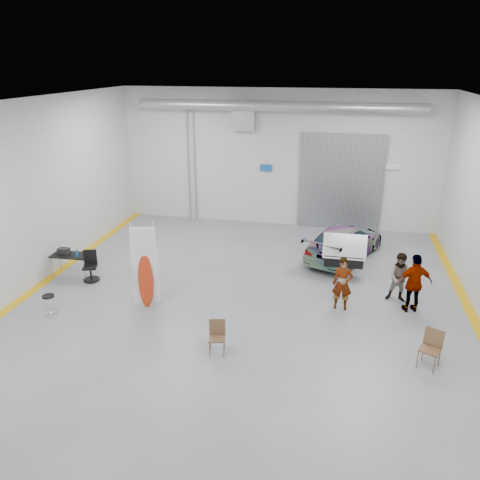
% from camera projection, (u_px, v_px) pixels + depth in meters
% --- Properties ---
extents(ground, '(16.00, 16.00, 0.00)m').
position_uv_depth(ground, '(240.00, 306.00, 14.34)').
color(ground, slate).
rests_on(ground, ground).
extents(room_shell, '(14.02, 16.18, 6.01)m').
position_uv_depth(room_shell, '(262.00, 161.00, 14.86)').
color(room_shell, '#BBBEC0').
rests_on(room_shell, ground).
extents(sedan_car, '(3.32, 4.62, 1.24)m').
position_uv_depth(sedan_car, '(344.00, 242.00, 17.77)').
color(sedan_car, silver).
rests_on(sedan_car, ground).
extents(person_a, '(0.62, 0.42, 1.64)m').
position_uv_depth(person_a, '(342.00, 284.00, 13.97)').
color(person_a, brown).
rests_on(person_a, ground).
extents(person_b, '(0.84, 0.68, 1.59)m').
position_uv_depth(person_b, '(401.00, 278.00, 14.41)').
color(person_b, slate).
rests_on(person_b, ground).
extents(person_c, '(1.14, 0.71, 1.84)m').
position_uv_depth(person_c, '(414.00, 283.00, 13.77)').
color(person_c, '#9C5534').
rests_on(person_c, ground).
extents(surfboard_display, '(0.75, 0.35, 2.72)m').
position_uv_depth(surfboard_display, '(143.00, 273.00, 14.01)').
color(surfboard_display, white).
rests_on(surfboard_display, ground).
extents(folding_chair_near, '(0.49, 0.51, 0.88)m').
position_uv_depth(folding_chair_near, '(217.00, 344.00, 11.98)').
color(folding_chair_near, brown).
rests_on(folding_chair_near, ground).
extents(folding_chair_far, '(0.61, 0.66, 0.98)m').
position_uv_depth(folding_chair_far, '(429.00, 356.00, 11.42)').
color(folding_chair_far, brown).
rests_on(folding_chair_far, ground).
extents(shop_stool, '(0.36, 0.36, 0.70)m').
position_uv_depth(shop_stool, '(50.00, 306.00, 13.66)').
color(shop_stool, black).
rests_on(shop_stool, ground).
extents(work_table, '(1.32, 0.71, 1.06)m').
position_uv_depth(work_table, '(69.00, 254.00, 16.10)').
color(work_table, '#97999F').
rests_on(work_table, ground).
extents(office_chair, '(0.57, 0.60, 1.03)m').
position_uv_depth(office_chair, '(91.00, 268.00, 15.93)').
color(office_chair, black).
rests_on(office_chair, ground).
extents(trunk_lid, '(1.45, 0.88, 0.04)m').
position_uv_depth(trunk_lid, '(346.00, 244.00, 15.82)').
color(trunk_lid, silver).
rests_on(trunk_lid, sedan_car).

